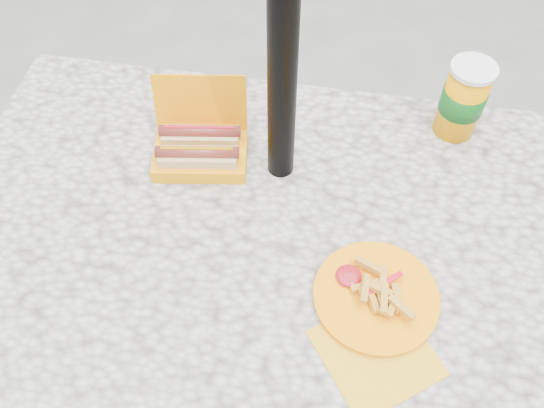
% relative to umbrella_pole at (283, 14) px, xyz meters
% --- Properties ---
extents(ground, '(60.00, 60.00, 0.00)m').
position_rel_umbrella_pole_xyz_m(ground, '(0.00, -0.16, -1.10)').
color(ground, slate).
extents(picnic_table, '(1.20, 0.80, 0.75)m').
position_rel_umbrella_pole_xyz_m(picnic_table, '(0.00, -0.16, -0.46)').
color(picnic_table, beige).
rests_on(picnic_table, ground).
extents(umbrella_pole, '(0.05, 0.05, 2.20)m').
position_rel_umbrella_pole_xyz_m(umbrella_pole, '(0.00, 0.00, 0.00)').
color(umbrella_pole, black).
rests_on(umbrella_pole, ground).
extents(hotdog_box, '(0.20, 0.17, 0.14)m').
position_rel_umbrella_pole_xyz_m(hotdog_box, '(-0.16, -0.00, -0.32)').
color(hotdog_box, '#FF9303').
rests_on(hotdog_box, picnic_table).
extents(fries_plate, '(0.23, 0.31, 0.04)m').
position_rel_umbrella_pole_xyz_m(fries_plate, '(0.20, -0.26, -0.34)').
color(fries_plate, gold).
rests_on(fries_plate, picnic_table).
extents(soda_cup, '(0.09, 0.09, 0.16)m').
position_rel_umbrella_pole_xyz_m(soda_cup, '(0.33, 0.16, -0.27)').
color(soda_cup, '#FF9A00').
rests_on(soda_cup, picnic_table).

